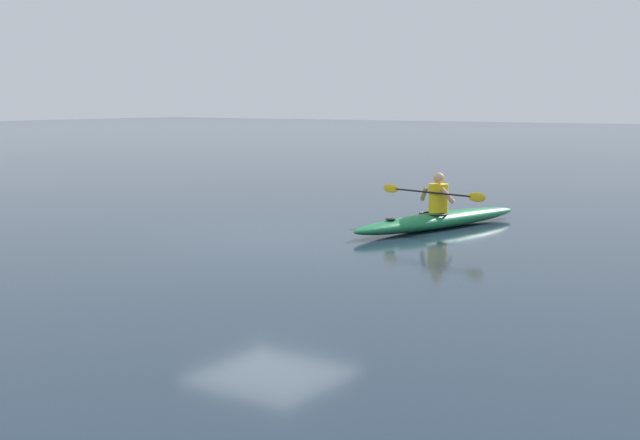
% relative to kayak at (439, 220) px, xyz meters
% --- Properties ---
extents(ground_plane, '(160.00, 160.00, 0.00)m').
position_rel_kayak_xyz_m(ground_plane, '(1.88, 2.83, -0.16)').
color(ground_plane, '#1E2D3D').
extents(kayak, '(1.61, 4.63, 0.31)m').
position_rel_kayak_xyz_m(kayak, '(0.00, 0.00, 0.00)').
color(kayak, '#19723F').
rests_on(kayak, ground).
extents(kayaker, '(2.43, 0.68, 0.76)m').
position_rel_kayak_xyz_m(kayaker, '(0.01, 0.06, 0.47)').
color(kayaker, yellow).
rests_on(kayaker, kayak).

